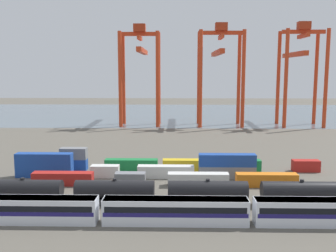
# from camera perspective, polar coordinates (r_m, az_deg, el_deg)

# --- Properties ---
(ground_plane) EXTENTS (420.00, 420.00, 0.00)m
(ground_plane) POSITION_cam_1_polar(r_m,az_deg,el_deg) (119.57, 2.43, -2.98)
(ground_plane) COLOR #5B564C
(harbour_water) EXTENTS (400.00, 110.00, 0.01)m
(harbour_water) POSITION_cam_1_polar(r_m,az_deg,el_deg) (211.03, 1.96, 1.83)
(harbour_water) COLOR slate
(harbour_water) RESTS_ON ground_plane
(passenger_train) EXTENTS (67.03, 3.14, 3.90)m
(passenger_train) POSITION_cam_1_polar(r_m,az_deg,el_deg) (60.19, 1.07, -12.06)
(passenger_train) COLOR silver
(passenger_train) RESTS_ON ground_plane
(freight_tank_row) EXTENTS (61.39, 3.07, 4.53)m
(freight_tank_row) POSITION_cam_1_polar(r_m,az_deg,el_deg) (68.34, -1.01, -9.56)
(freight_tank_row) COLOR #232326
(freight_tank_row) RESTS_ON ground_plane
(shipping_container_0) EXTENTS (12.10, 2.44, 2.60)m
(shipping_container_0) POSITION_cam_1_polar(r_m,az_deg,el_deg) (82.43, -15.00, -7.38)
(shipping_container_0) COLOR #AD211C
(shipping_container_0) RESTS_ON ground_plane
(shipping_container_1) EXTENTS (6.04, 2.44, 2.60)m
(shipping_container_1) POSITION_cam_1_polar(r_m,az_deg,el_deg) (79.73, -5.50, -7.66)
(shipping_container_1) COLOR slate
(shipping_container_1) RESTS_ON ground_plane
(shipping_container_2) EXTENTS (12.10, 2.44, 2.60)m
(shipping_container_2) POSITION_cam_1_polar(r_m,az_deg,el_deg) (79.30, 4.39, -7.74)
(shipping_container_2) COLOR silver
(shipping_container_2) RESTS_ON ground_plane
(shipping_container_3) EXTENTS (12.10, 2.44, 2.60)m
(shipping_container_3) POSITION_cam_1_polar(r_m,az_deg,el_deg) (81.17, 14.10, -7.59)
(shipping_container_3) COLOR orange
(shipping_container_3) RESTS_ON ground_plane
(shipping_container_4) EXTENTS (12.10, 2.44, 2.60)m
(shipping_container_4) POSITION_cam_1_polar(r_m,az_deg,el_deg) (89.68, -17.45, -6.23)
(shipping_container_4) COLOR #1C4299
(shipping_container_4) RESTS_ON ground_plane
(shipping_container_5) EXTENTS (12.10, 2.44, 2.60)m
(shipping_container_5) POSITION_cam_1_polar(r_m,az_deg,el_deg) (89.09, -17.52, -4.61)
(shipping_container_5) COLOR #1C4299
(shipping_container_5) RESTS_ON shipping_container_4
(shipping_container_6) EXTENTS (6.04, 2.44, 2.60)m
(shipping_container_6) POSITION_cam_1_polar(r_m,az_deg,el_deg) (86.39, -9.12, -6.50)
(shipping_container_6) COLOR silver
(shipping_container_6) RESTS_ON ground_plane
(shipping_container_7) EXTENTS (12.10, 2.44, 2.60)m
(shipping_container_7) POSITION_cam_1_polar(r_m,az_deg,el_deg) (85.02, -0.32, -6.63)
(shipping_container_7) COLOR silver
(shipping_container_7) RESTS_ON ground_plane
(shipping_container_8) EXTENTS (12.10, 2.44, 2.60)m
(shipping_container_8) POSITION_cam_1_polar(r_m,az_deg,el_deg) (85.66, 8.56, -6.61)
(shipping_container_8) COLOR slate
(shipping_container_8) RESTS_ON ground_plane
(shipping_container_9) EXTENTS (12.10, 2.44, 2.60)m
(shipping_container_9) POSITION_cam_1_polar(r_m,az_deg,el_deg) (85.05, 8.59, -4.91)
(shipping_container_9) COLOR #1C4299
(shipping_container_9) RESTS_ON shipping_container_8
(shipping_container_10) EXTENTS (6.04, 2.44, 2.60)m
(shipping_container_10) POSITION_cam_1_polar(r_m,az_deg,el_deg) (93.88, -13.48, -5.44)
(shipping_container_10) COLOR #1C4299
(shipping_container_10) RESTS_ON ground_plane
(shipping_container_11) EXTENTS (6.04, 2.44, 2.60)m
(shipping_container_11) POSITION_cam_1_polar(r_m,az_deg,el_deg) (93.32, -13.53, -3.89)
(shipping_container_11) COLOR slate
(shipping_container_11) RESTS_ON shipping_container_10
(shipping_container_12) EXTENTS (12.10, 2.44, 2.60)m
(shipping_container_12) POSITION_cam_1_polar(r_m,az_deg,el_deg) (91.42, -5.34, -5.62)
(shipping_container_12) COLOR #197538
(shipping_container_12) RESTS_ON ground_plane
(shipping_container_13) EXTENTS (12.10, 2.44, 2.60)m
(shipping_container_13) POSITION_cam_1_polar(r_m,az_deg,el_deg) (90.85, 3.08, -5.68)
(shipping_container_13) COLOR gold
(shipping_container_13) RESTS_ON ground_plane
(shipping_container_14) EXTENTS (6.04, 2.44, 2.60)m
(shipping_container_14) POSITION_cam_1_polar(r_m,az_deg,el_deg) (92.23, 11.42, -5.62)
(shipping_container_14) COLOR #197538
(shipping_container_14) RESTS_ON ground_plane
(shipping_container_15) EXTENTS (6.04, 2.44, 2.60)m
(shipping_container_15) POSITION_cam_1_polar(r_m,az_deg,el_deg) (95.47, 19.35, -5.46)
(shipping_container_15) COLOR #AD211C
(shipping_container_15) RESTS_ON ground_plane
(gantry_crane_west) EXTENTS (16.74, 35.91, 41.68)m
(gantry_crane_west) POSITION_cam_1_polar(r_m,az_deg,el_deg) (167.65, -4.01, 9.04)
(gantry_crane_west) COLOR red
(gantry_crane_west) RESTS_ON ground_plane
(gantry_crane_central) EXTENTS (18.65, 40.01, 42.08)m
(gantry_crane_central) POSITION_cam_1_polar(r_m,az_deg,el_deg) (168.42, 7.51, 9.06)
(gantry_crane_central) COLOR red
(gantry_crane_central) RESTS_ON ground_plane
(gantry_crane_east) EXTENTS (17.48, 34.09, 42.41)m
(gantry_crane_east) POSITION_cam_1_polar(r_m,az_deg,el_deg) (174.10, 18.63, 8.58)
(gantry_crane_east) COLOR red
(gantry_crane_east) RESTS_ON ground_plane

